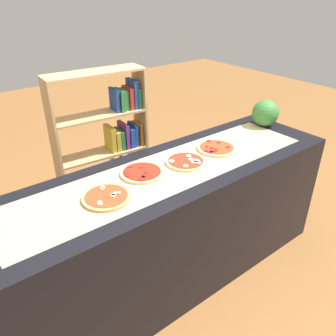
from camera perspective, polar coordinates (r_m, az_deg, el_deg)
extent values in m
plane|color=brown|center=(2.75, 0.00, -17.44)|extent=(12.00, 12.00, 0.00)
cube|color=black|center=(2.44, 0.00, -9.94)|extent=(2.55, 0.72, 0.92)
cube|color=tan|center=(2.18, 0.00, -0.44)|extent=(2.16, 0.49, 0.00)
cylinder|color=tan|center=(1.93, -10.35, -4.87)|extent=(0.28, 0.28, 0.02)
cylinder|color=red|center=(1.93, -10.38, -4.62)|extent=(0.24, 0.24, 0.00)
cylinder|color=#C6B28E|center=(1.92, -9.21, -4.45)|extent=(0.03, 0.03, 0.01)
cylinder|color=#C6B28E|center=(2.00, -10.99, -3.22)|extent=(0.03, 0.03, 0.01)
cylinder|color=#C6B28E|center=(1.86, -11.45, -5.94)|extent=(0.03, 0.03, 0.01)
cylinder|color=#C6B28E|center=(1.98, -11.07, -3.46)|extent=(0.02, 0.02, 0.01)
cylinder|color=#C6B28E|center=(1.93, -8.90, -4.17)|extent=(0.02, 0.02, 0.01)
cylinder|color=#C6B28E|center=(1.91, -9.27, -4.66)|extent=(0.03, 0.03, 0.01)
cylinder|color=#C6B28E|center=(1.87, -11.42, -5.62)|extent=(0.02, 0.02, 0.01)
cylinder|color=#C6B28E|center=(1.93, -8.28, -4.14)|extent=(0.02, 0.02, 0.01)
cylinder|color=#E5C17F|center=(2.14, -4.40, -0.79)|extent=(0.28, 0.28, 0.02)
cylinder|color=#AD2314|center=(2.14, -4.41, -0.56)|extent=(0.24, 0.24, 0.00)
cylinder|color=maroon|center=(2.05, -4.39, -1.90)|extent=(0.04, 0.04, 0.00)
cylinder|color=maroon|center=(2.18, -4.64, 0.16)|extent=(0.03, 0.03, 0.00)
cylinder|color=maroon|center=(2.10, -6.82, -1.20)|extent=(0.03, 0.03, 0.00)
cylinder|color=maroon|center=(2.13, -7.09, -0.80)|extent=(0.04, 0.04, 0.00)
cylinder|color=maroon|center=(2.12, -3.72, -0.68)|extent=(0.03, 0.03, 0.00)
cylinder|color=maroon|center=(2.07, -4.25, -1.55)|extent=(0.03, 0.03, 0.00)
cylinder|color=maroon|center=(2.08, -4.04, -1.41)|extent=(0.03, 0.03, 0.00)
cylinder|color=maroon|center=(2.20, -6.40, 0.27)|extent=(0.03, 0.03, 0.00)
cylinder|color=#E5C17F|center=(2.27, 2.98, 1.06)|extent=(0.27, 0.27, 0.02)
cylinder|color=red|center=(2.27, 2.99, 1.28)|extent=(0.24, 0.24, 0.00)
cylinder|color=#EFE5CC|center=(2.27, 3.90, 1.44)|extent=(0.04, 0.04, 0.00)
cylinder|color=#EFE5CC|center=(2.24, 4.40, 1.01)|extent=(0.04, 0.04, 0.00)
cylinder|color=#EFE5CC|center=(2.25, 0.61, 1.16)|extent=(0.04, 0.04, 0.00)
cylinder|color=#EFE5CC|center=(2.32, 3.52, 2.05)|extent=(0.03, 0.03, 0.00)
cylinder|color=#EFE5CC|center=(2.24, 5.17, 0.95)|extent=(0.03, 0.03, 0.00)
cylinder|color=#EFE5CC|center=(2.19, 3.00, 0.34)|extent=(0.03, 0.03, 0.00)
cylinder|color=#EFE5CC|center=(2.26, 4.76, 1.21)|extent=(0.05, 0.05, 0.00)
cylinder|color=#E5C17F|center=(2.48, 8.18, 3.31)|extent=(0.28, 0.28, 0.02)
cylinder|color=red|center=(2.48, 8.19, 3.52)|extent=(0.24, 0.24, 0.00)
cylinder|color=maroon|center=(2.45, 7.40, 3.35)|extent=(0.04, 0.04, 0.00)
cylinder|color=maroon|center=(2.41, 7.88, 2.86)|extent=(0.03, 0.03, 0.00)
cylinder|color=maroon|center=(2.43, 8.10, 3.15)|extent=(0.03, 0.03, 0.00)
cylinder|color=maroon|center=(2.49, 10.09, 3.54)|extent=(0.03, 0.03, 0.00)
cylinder|color=maroon|center=(2.55, 8.54, 4.30)|extent=(0.03, 0.03, 0.00)
cylinder|color=maroon|center=(2.39, 7.13, 2.73)|extent=(0.03, 0.03, 0.00)
cylinder|color=maroon|center=(2.39, 7.41, 2.72)|extent=(0.03, 0.03, 0.00)
cylinder|color=maroon|center=(2.56, 6.90, 4.57)|extent=(0.03, 0.03, 0.00)
cylinder|color=maroon|center=(2.47, 6.56, 3.63)|extent=(0.03, 0.03, 0.00)
cylinder|color=maroon|center=(2.40, 6.45, 2.92)|extent=(0.03, 0.03, 0.00)
sphere|color=#387A33|center=(2.97, 16.10, 8.89)|extent=(0.22, 0.22, 0.22)
cube|color=tan|center=(3.12, -4.48, 4.30)|extent=(0.04, 0.23, 1.39)
cube|color=tan|center=(2.87, -18.01, 0.57)|extent=(0.04, 0.23, 1.39)
cube|color=tan|center=(3.33, -9.88, -8.11)|extent=(0.77, 0.28, 0.02)
cube|color=#753384|center=(3.38, -4.64, -4.36)|extent=(0.04, 0.15, 0.26)
cube|color=#234799|center=(3.37, -5.27, -4.79)|extent=(0.05, 0.17, 0.23)
cube|color=orange|center=(3.36, -5.86, -5.18)|extent=(0.05, 0.15, 0.20)
cube|color=#234799|center=(3.35, -6.51, -5.51)|extent=(0.06, 0.17, 0.19)
cube|color=#753384|center=(3.31, -7.35, -5.26)|extent=(0.06, 0.19, 0.26)
cube|color=tan|center=(3.14, -10.40, -3.09)|extent=(0.77, 0.28, 0.02)
cube|color=#47423D|center=(3.21, -4.92, 0.42)|extent=(0.05, 0.18, 0.21)
cube|color=silver|center=(3.18, -5.73, 0.44)|extent=(0.05, 0.19, 0.24)
cube|color=gold|center=(3.18, -6.50, -0.33)|extent=(0.05, 0.17, 0.18)
cube|color=#234799|center=(3.15, -7.20, -0.24)|extent=(0.04, 0.17, 0.22)
cube|color=#2D753D|center=(3.15, -7.81, -0.72)|extent=(0.05, 0.16, 0.18)
cube|color=gold|center=(3.12, -8.68, -0.68)|extent=(0.05, 0.17, 0.22)
cube|color=tan|center=(2.98, -10.98, 2.53)|extent=(0.77, 0.28, 0.02)
cube|color=orange|center=(3.07, -5.13, 5.93)|extent=(0.04, 0.17, 0.19)
cube|color=#234799|center=(3.05, -5.88, 5.77)|extent=(0.04, 0.16, 0.20)
cube|color=#234799|center=(3.03, -6.62, 5.38)|extent=(0.06, 0.18, 0.17)
cube|color=#753384|center=(3.00, -7.49, 5.58)|extent=(0.05, 0.18, 0.22)
cube|color=#2D753D|center=(3.00, -8.20, 4.93)|extent=(0.05, 0.17, 0.17)
cube|color=gold|center=(2.98, -8.94, 4.81)|extent=(0.05, 0.18, 0.18)
cube|color=gold|center=(2.96, -9.73, 4.96)|extent=(0.05, 0.18, 0.22)
cube|color=tan|center=(2.84, -11.62, 8.75)|extent=(0.77, 0.28, 0.02)
cube|color=#2D753D|center=(2.95, -5.38, 11.85)|extent=(0.04, 0.15, 0.17)
cube|color=#234799|center=(2.93, -6.04, 12.39)|extent=(0.05, 0.17, 0.24)
cube|color=#B22823|center=(2.92, -6.75, 11.72)|extent=(0.05, 0.16, 0.18)
cube|color=#2D753D|center=(2.90, -7.42, 11.46)|extent=(0.04, 0.14, 0.17)
cube|color=#2D753D|center=(2.89, -8.23, 11.34)|extent=(0.05, 0.18, 0.17)
cube|color=#234799|center=(2.87, -9.02, 11.29)|extent=(0.04, 0.15, 0.19)
cube|color=tan|center=(2.75, -12.34, 15.48)|extent=(0.77, 0.28, 0.02)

